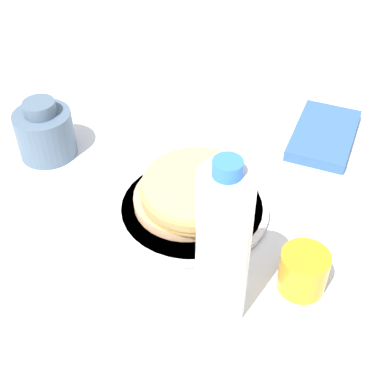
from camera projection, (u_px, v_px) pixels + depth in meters
The scene contains 7 objects.
ground_plane at pixel (183, 217), 0.82m from camera, with size 4.00×4.00×0.00m, color white.
plate at pixel (192, 208), 0.83m from camera, with size 0.24×0.24×0.01m.
pancake_stack at pixel (193, 193), 0.81m from camera, with size 0.17×0.18×0.05m.
juice_glass at pixel (303, 271), 0.71m from camera, with size 0.07×0.07×0.06m.
cream_jug at pixel (45, 132), 0.91m from camera, with size 0.10×0.10×0.10m.
water_bottle_near at pixel (223, 250), 0.62m from camera, with size 0.06×0.06×0.25m.
napkin at pixel (324, 135), 0.96m from camera, with size 0.19×0.12×0.02m.
Camera 1 is at (-0.55, -0.18, 0.58)m, focal length 50.00 mm.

